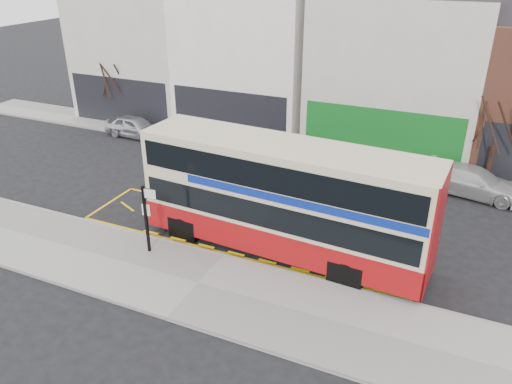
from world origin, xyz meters
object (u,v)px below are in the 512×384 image
at_px(double_decker_bus, 285,197).
at_px(car_grey, 281,156).
at_px(bus_stop_post, 147,213).
at_px(street_tree_right, 502,109).
at_px(car_silver, 135,127).
at_px(street_tree_left, 113,70).
at_px(car_white, 473,182).

distance_m(double_decker_bus, car_grey, 8.13).
xyz_separation_m(bus_stop_post, car_grey, (1.55, 9.73, -1.07)).
bearing_deg(double_decker_bus, street_tree_right, 57.05).
relative_size(double_decker_bus, car_silver, 2.86).
xyz_separation_m(car_silver, street_tree_left, (-2.59, 1.71, 2.94)).
bearing_deg(car_grey, street_tree_left, 90.89).
relative_size(bus_stop_post, car_silver, 0.71).
height_order(car_grey, street_tree_left, street_tree_left).
distance_m(car_silver, car_grey, 10.27).
relative_size(car_grey, street_tree_right, 0.79).
height_order(car_silver, street_tree_right, street_tree_right).
height_order(bus_stop_post, car_grey, bus_stop_post).
distance_m(car_white, street_tree_left, 22.56).
relative_size(car_grey, street_tree_left, 0.87).
relative_size(double_decker_bus, car_white, 2.39).
relative_size(bus_stop_post, car_grey, 0.60).
height_order(car_grey, car_white, car_grey).
bearing_deg(car_silver, street_tree_right, -85.57).
bearing_deg(double_decker_bus, street_tree_left, 150.71).
height_order(double_decker_bus, bus_stop_post, double_decker_bus).
bearing_deg(double_decker_bus, car_silver, 150.84).
relative_size(double_decker_bus, car_grey, 2.43).
distance_m(car_grey, street_tree_left, 13.41).
relative_size(bus_stop_post, car_white, 0.59).
relative_size(bus_stop_post, street_tree_left, 0.52).
relative_size(double_decker_bus, street_tree_right, 1.91).
xyz_separation_m(double_decker_bus, car_silver, (-13.22, 8.50, -1.66)).
relative_size(car_white, street_tree_left, 0.88).
relative_size(bus_stop_post, street_tree_right, 0.47).
bearing_deg(street_tree_left, car_grey, -12.46).
xyz_separation_m(car_silver, car_grey, (10.21, -1.11, 0.09)).
bearing_deg(car_silver, car_grey, -94.65).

